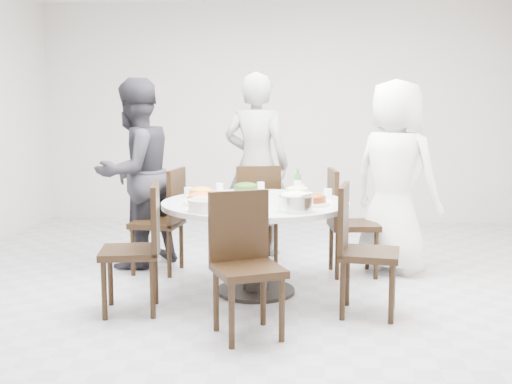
# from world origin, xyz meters

# --- Properties ---
(floor) EXTENTS (6.00, 6.00, 0.01)m
(floor) POSITION_xyz_m (0.00, 0.00, 0.00)
(floor) COLOR #ADACB1
(floor) RESTS_ON ground
(wall_back) EXTENTS (6.00, 0.01, 2.80)m
(wall_back) POSITION_xyz_m (0.00, 3.00, 1.40)
(wall_back) COLOR beige
(wall_back) RESTS_ON ground
(wall_front) EXTENTS (6.00, 0.01, 2.80)m
(wall_front) POSITION_xyz_m (0.00, -3.00, 1.40)
(wall_front) COLOR beige
(wall_front) RESTS_ON ground
(dining_table) EXTENTS (1.50, 1.50, 0.75)m
(dining_table) POSITION_xyz_m (-0.02, -0.22, 0.38)
(dining_table) COLOR silver
(dining_table) RESTS_ON floor
(chair_ne) EXTENTS (0.47, 0.47, 0.95)m
(chair_ne) POSITION_xyz_m (0.82, 0.39, 0.47)
(chair_ne) COLOR black
(chair_ne) RESTS_ON floor
(chair_n) EXTENTS (0.50, 0.50, 0.95)m
(chair_n) POSITION_xyz_m (-0.09, 0.83, 0.47)
(chair_n) COLOR black
(chair_n) RESTS_ON floor
(chair_nw) EXTENTS (0.47, 0.47, 0.95)m
(chair_nw) POSITION_xyz_m (-0.95, 0.35, 0.47)
(chair_nw) COLOR black
(chair_nw) RESTS_ON floor
(chair_sw) EXTENTS (0.48, 0.48, 0.95)m
(chair_sw) POSITION_xyz_m (-0.90, -0.77, 0.47)
(chair_sw) COLOR black
(chair_sw) RESTS_ON floor
(chair_s) EXTENTS (0.56, 0.56, 0.95)m
(chair_s) POSITION_xyz_m (0.01, -1.21, 0.47)
(chair_s) COLOR black
(chair_s) RESTS_ON floor
(chair_se) EXTENTS (0.48, 0.48, 0.95)m
(chair_se) POSITION_xyz_m (0.84, -0.70, 0.47)
(chair_se) COLOR black
(chair_se) RESTS_ON floor
(diner_right) EXTENTS (1.01, 0.96, 1.74)m
(diner_right) POSITION_xyz_m (1.19, 0.54, 0.87)
(diner_right) COLOR white
(diner_right) RESTS_ON floor
(diner_middle) EXTENTS (0.75, 0.59, 1.83)m
(diner_middle) POSITION_xyz_m (-0.11, 1.14, 0.92)
(diner_middle) COLOR black
(diner_middle) RESTS_ON floor
(diner_left) EXTENTS (1.03, 1.08, 1.76)m
(diner_left) POSITION_xyz_m (-1.20, 0.57, 0.88)
(diner_left) COLOR #222227
(diner_left) RESTS_ON floor
(dish_greens) EXTENTS (0.27, 0.27, 0.07)m
(dish_greens) POSITION_xyz_m (-0.13, 0.24, 0.78)
(dish_greens) COLOR white
(dish_greens) RESTS_ON dining_table
(dish_pale) EXTENTS (0.24, 0.24, 0.07)m
(dish_pale) POSITION_xyz_m (0.31, 0.06, 0.78)
(dish_pale) COLOR white
(dish_pale) RESTS_ON dining_table
(dish_orange) EXTENTS (0.25, 0.25, 0.07)m
(dish_orange) POSITION_xyz_m (-0.48, -0.06, 0.78)
(dish_orange) COLOR white
(dish_orange) RESTS_ON dining_table
(dish_redbrown) EXTENTS (0.28, 0.28, 0.07)m
(dish_redbrown) POSITION_xyz_m (0.43, -0.37, 0.78)
(dish_redbrown) COLOR white
(dish_redbrown) RESTS_ON dining_table
(dish_tofu) EXTENTS (0.28, 0.28, 0.07)m
(dish_tofu) POSITION_xyz_m (-0.42, -0.41, 0.79)
(dish_tofu) COLOR white
(dish_tofu) RESTS_ON dining_table
(rice_bowl) EXTENTS (0.25, 0.25, 0.11)m
(rice_bowl) POSITION_xyz_m (0.31, -0.65, 0.80)
(rice_bowl) COLOR silver
(rice_bowl) RESTS_ON dining_table
(soup_bowl) EXTENTS (0.28, 0.28, 0.09)m
(soup_bowl) POSITION_xyz_m (-0.33, -0.70, 0.79)
(soup_bowl) COLOR white
(soup_bowl) RESTS_ON dining_table
(beverage_bottle) EXTENTS (0.06, 0.06, 0.22)m
(beverage_bottle) POSITION_xyz_m (0.31, 0.28, 0.86)
(beverage_bottle) COLOR #2F762F
(beverage_bottle) RESTS_ON dining_table
(tea_cups) EXTENTS (0.07, 0.07, 0.08)m
(tea_cups) POSITION_xyz_m (-0.04, 0.39, 0.79)
(tea_cups) COLOR white
(tea_cups) RESTS_ON dining_table
(chopsticks) EXTENTS (0.24, 0.04, 0.01)m
(chopsticks) POSITION_xyz_m (-0.05, 0.47, 0.76)
(chopsticks) COLOR tan
(chopsticks) RESTS_ON dining_table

